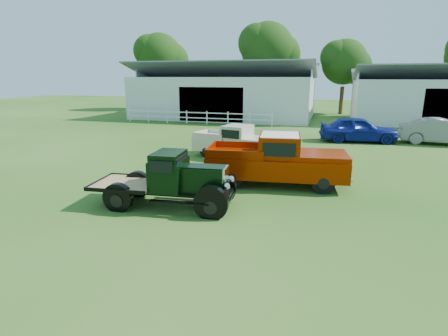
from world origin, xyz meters
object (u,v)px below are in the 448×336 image
(vintage_flatbed, at_px, (167,179))
(misc_car_blue, at_px, (358,129))
(red_pickup, at_px, (276,159))
(white_pickup, at_px, (236,142))
(misc_car_grey, at_px, (442,132))

(vintage_flatbed, height_order, misc_car_blue, vintage_flatbed)
(red_pickup, relative_size, white_pickup, 1.21)
(red_pickup, relative_size, misc_car_blue, 1.14)
(red_pickup, xyz_separation_m, white_pickup, (-2.78, 4.22, -0.17))
(red_pickup, distance_m, white_pickup, 5.06)
(vintage_flatbed, xyz_separation_m, red_pickup, (3.10, 3.50, 0.10))
(misc_car_blue, bearing_deg, white_pickup, 129.41)
(vintage_flatbed, distance_m, red_pickup, 4.68)
(vintage_flatbed, bearing_deg, red_pickup, 43.02)
(misc_car_blue, relative_size, misc_car_grey, 0.99)
(white_pickup, height_order, misc_car_blue, white_pickup)
(misc_car_blue, bearing_deg, misc_car_grey, -91.04)
(white_pickup, xyz_separation_m, misc_car_blue, (6.63, 6.95, -0.01))
(vintage_flatbed, height_order, misc_car_grey, vintage_flatbed)
(vintage_flatbed, relative_size, white_pickup, 1.01)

